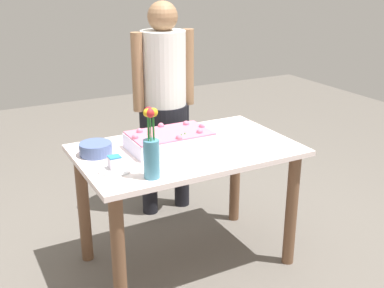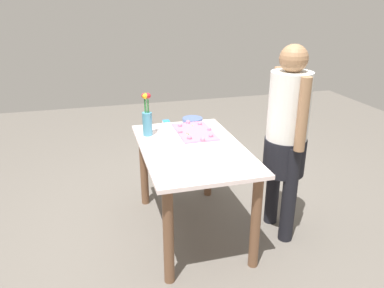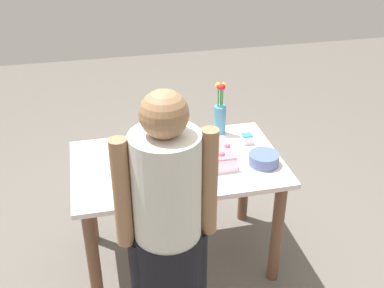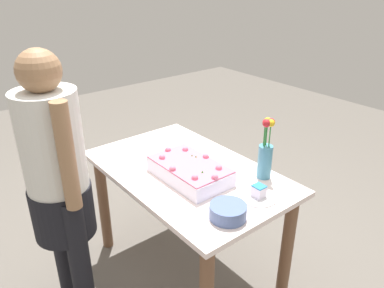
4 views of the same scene
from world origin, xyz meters
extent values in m
plane|color=#625B54|center=(0.00, 0.00, 0.00)|extent=(8.00, 8.00, 0.00)
cube|color=white|center=(0.00, 0.00, 0.72)|extent=(1.22, 0.76, 0.03)
cylinder|color=brown|center=(-0.53, -0.30, 0.35)|extent=(0.07, 0.07, 0.71)
cylinder|color=brown|center=(0.53, -0.30, 0.35)|extent=(0.07, 0.07, 0.71)
cylinder|color=brown|center=(-0.53, 0.30, 0.35)|extent=(0.07, 0.07, 0.71)
cylinder|color=brown|center=(0.53, 0.30, 0.35)|extent=(0.07, 0.07, 0.71)
cube|color=white|center=(0.08, -0.04, 0.78)|extent=(0.45, 0.28, 0.08)
cube|color=pink|center=(0.08, -0.04, 0.83)|extent=(0.44, 0.27, 0.01)
sphere|color=pink|center=(0.29, -0.04, 0.83)|extent=(0.04, 0.04, 0.04)
sphere|color=pink|center=(0.23, 0.04, 0.83)|extent=(0.04, 0.04, 0.04)
sphere|color=pink|center=(0.08, 0.07, 0.83)|extent=(0.04, 0.04, 0.04)
sphere|color=pink|center=(-0.06, 0.04, 0.83)|extent=(0.04, 0.04, 0.04)
sphere|color=pink|center=(-0.12, -0.04, 0.83)|extent=(0.04, 0.04, 0.04)
sphere|color=pink|center=(-0.06, -0.13, 0.83)|extent=(0.04, 0.04, 0.04)
sphere|color=pink|center=(0.08, -0.16, 0.83)|extent=(0.04, 0.04, 0.04)
sphere|color=pink|center=(0.23, -0.13, 0.83)|extent=(0.04, 0.04, 0.04)
cone|color=#2D8438|center=(0.05, 0.03, 0.83)|extent=(0.02, 0.02, 0.02)
cone|color=#2D8438|center=(0.21, -0.06, 0.83)|extent=(0.02, 0.02, 0.02)
cone|color=#2D8438|center=(0.21, -0.06, 0.83)|extent=(0.02, 0.02, 0.02)
cone|color=#2D8438|center=(0.02, 0.02, 0.83)|extent=(0.02, 0.02, 0.02)
cylinder|color=white|center=(0.46, 0.10, 0.74)|extent=(0.19, 0.19, 0.01)
cube|color=white|center=(0.46, 0.10, 0.77)|extent=(0.06, 0.06, 0.06)
cube|color=#2B80BB|center=(0.46, 0.10, 0.81)|extent=(0.06, 0.06, 0.01)
cube|color=silver|center=(-0.29, 0.20, 0.74)|extent=(0.18, 0.07, 0.00)
cylinder|color=teal|center=(0.33, 0.28, 0.83)|extent=(0.08, 0.08, 0.19)
cylinder|color=#2D8438|center=(0.35, 0.29, 1.00)|extent=(0.01, 0.01, 0.14)
sphere|color=yellow|center=(0.35, 0.29, 1.07)|extent=(0.04, 0.04, 0.04)
cylinder|color=#2D8438|center=(0.34, 0.30, 1.00)|extent=(0.01, 0.01, 0.14)
sphere|color=red|center=(0.34, 0.30, 1.07)|extent=(0.04, 0.04, 0.04)
cylinder|color=#2D8438|center=(0.32, 0.29, 1.00)|extent=(0.01, 0.01, 0.14)
sphere|color=gold|center=(0.32, 0.29, 1.07)|extent=(0.04, 0.04, 0.04)
cylinder|color=#2D8438|center=(0.32, 0.28, 1.00)|extent=(0.01, 0.01, 0.14)
sphere|color=red|center=(0.32, 0.28, 1.07)|extent=(0.03, 0.03, 0.03)
cylinder|color=#2D8438|center=(0.34, 0.27, 1.00)|extent=(0.01, 0.01, 0.14)
sphere|color=red|center=(0.34, 0.27, 1.07)|extent=(0.04, 0.04, 0.04)
cylinder|color=#50659B|center=(0.48, -0.14, 0.77)|extent=(0.18, 0.18, 0.07)
cylinder|color=black|center=(-0.18, -0.68, 0.66)|extent=(0.32, 0.31, 0.28)
cylinder|color=silver|center=(-0.18, -0.68, 1.04)|extent=(0.30, 0.30, 0.52)
sphere|color=#976F4D|center=(-0.18, -0.68, 1.39)|extent=(0.20, 0.20, 0.20)
cylinder|color=#976F4D|center=(0.01, -0.68, 1.04)|extent=(0.08, 0.08, 0.52)
cylinder|color=#976F4D|center=(-0.37, -0.68, 1.04)|extent=(0.08, 0.08, 0.52)
camera|label=1|loc=(1.16, 2.24, 1.69)|focal=45.00mm
camera|label=2|loc=(-2.51, 0.69, 1.79)|focal=35.00mm
camera|label=3|loc=(-0.45, -2.34, 2.21)|focal=45.00mm
camera|label=4|loc=(1.50, -1.17, 1.79)|focal=35.00mm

